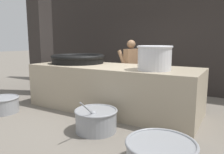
{
  "coord_description": "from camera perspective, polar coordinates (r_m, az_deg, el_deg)",
  "views": [
    {
      "loc": [
        2.53,
        -4.34,
        1.6
      ],
      "look_at": [
        0.0,
        0.0,
        0.77
      ],
      "focal_mm": 35.0,
      "sensor_mm": 36.0,
      "label": 1
    }
  ],
  "objects": [
    {
      "name": "stock_pot",
      "position": [
        4.38,
        11.05,
        5.07
      ],
      "size": [
        0.7,
        0.7,
        0.48
      ],
      "color": "silver",
      "rests_on": "hearth_platform"
    },
    {
      "name": "prep_bowl_meat",
      "position": [
        5.55,
        -26.61,
        -6.34
      ],
      "size": [
        0.71,
        0.71,
        0.35
      ],
      "color": "gray",
      "rests_on": "ground_plane"
    },
    {
      "name": "back_wall",
      "position": [
        7.37,
        10.34,
        11.89
      ],
      "size": [
        9.22,
        0.24,
        3.9
      ],
      "primitive_type": "cube",
      "color": "#2D2826",
      "rests_on": "ground_plane"
    },
    {
      "name": "hearth_platform",
      "position": [
        5.14,
        0.0,
        -2.84
      ],
      "size": [
        3.98,
        1.43,
        1.03
      ],
      "color": "tan",
      "rests_on": "ground_plane"
    },
    {
      "name": "giant_wok_near",
      "position": [
        5.78,
        -8.87,
        4.78
      ],
      "size": [
        1.38,
        1.38,
        0.22
      ],
      "color": "black",
      "rests_on": "hearth_platform"
    },
    {
      "name": "support_pillar",
      "position": [
        6.98,
        -18.24,
        11.73
      ],
      "size": [
        0.5,
        0.5,
        3.9
      ],
      "primitive_type": "cube",
      "color": "#2D2826",
      "rests_on": "ground_plane"
    },
    {
      "name": "prep_bowl_extra",
      "position": [
        3.0,
        12.6,
        -18.82
      ],
      "size": [
        0.92,
        0.92,
        0.35
      ],
      "color": "gray",
      "rests_on": "ground_plane"
    },
    {
      "name": "ground_plane",
      "position": [
        5.27,
        0.0,
        -8.34
      ],
      "size": [
        60.0,
        60.0,
        0.0
      ],
      "primitive_type": "plane",
      "color": "slate"
    },
    {
      "name": "cook",
      "position": [
        5.97,
        4.88,
        2.42
      ],
      "size": [
        0.42,
        0.63,
        1.64
      ],
      "rotation": [
        0.0,
        0.0,
        2.99
      ],
      "color": "#8C6647",
      "rests_on": "ground_plane"
    },
    {
      "name": "prep_bowl_vegetables",
      "position": [
        3.99,
        -4.18,
        -10.93
      ],
      "size": [
        0.77,
        0.99,
        0.7
      ],
      "color": "gray",
      "rests_on": "ground_plane"
    }
  ]
}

